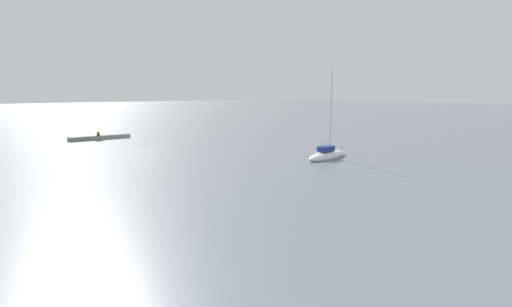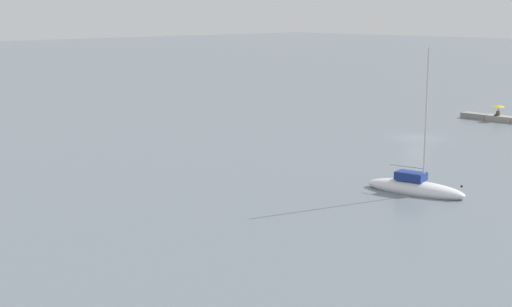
# 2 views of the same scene
# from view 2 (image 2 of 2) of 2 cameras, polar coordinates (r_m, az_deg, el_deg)

# --- Properties ---
(ground_plane) EXTENTS (500.00, 500.00, 0.00)m
(ground_plane) POSITION_cam_2_polar(r_m,az_deg,el_deg) (77.61, 11.95, 1.14)
(ground_plane) COLOR slate
(seawall_pier) EXTENTS (9.60, 1.50, 0.64)m
(seawall_pier) POSITION_cam_2_polar(r_m,az_deg,el_deg) (91.66, 17.82, 2.50)
(seawall_pier) COLOR gray
(seawall_pier) RESTS_ON ground_plane
(person_seated_brown_left) EXTENTS (0.42, 0.63, 0.73)m
(person_seated_brown_left) POSITION_cam_2_polar(r_m,az_deg,el_deg) (91.52, 17.61, 2.87)
(person_seated_brown_left) COLOR #1E2333
(person_seated_brown_left) RESTS_ON seawall_pier
(umbrella_open_yellow) EXTENTS (1.37, 1.37, 1.30)m
(umbrella_open_yellow) POSITION_cam_2_polar(r_m,az_deg,el_deg) (91.54, 17.69, 3.41)
(umbrella_open_yellow) COLOR black
(umbrella_open_yellow) RESTS_ON seawall_pier
(sailboat_white_near) EXTENTS (7.48, 3.27, 10.46)m
(sailboat_white_near) POSITION_cam_2_polar(r_m,az_deg,el_deg) (54.37, 11.79, -2.53)
(sailboat_white_near) COLOR silver
(sailboat_white_near) RESTS_ON ground_plane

